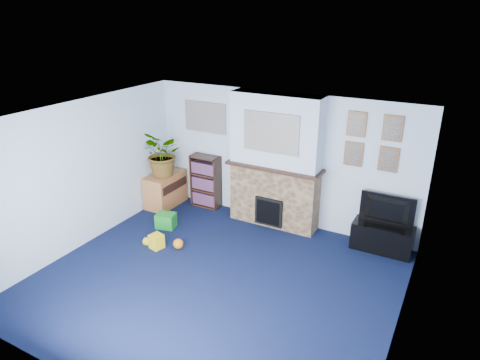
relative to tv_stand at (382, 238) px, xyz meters
The scene contains 26 objects.
floor 2.82m from the tv_stand, 133.85° to the right, with size 5.00×4.50×0.01m, color #0E1535.
ceiling 3.56m from the tv_stand, 133.85° to the right, with size 5.00×4.50×0.01m, color white.
wall_back 2.19m from the tv_stand, behind, with size 5.00×0.04×2.40m, color silver.
wall_front 4.80m from the tv_stand, 114.49° to the right, with size 5.00×0.04×2.40m, color silver.
wall_left 4.99m from the tv_stand, 155.48° to the right, with size 0.04×4.50×2.40m, color silver.
wall_right 2.32m from the tv_stand, 74.84° to the right, with size 0.04×4.50×2.40m, color silver.
chimney_breast 2.17m from the tv_stand, behind, with size 1.72×0.50×2.40m.
collage_main 2.50m from the tv_stand, behind, with size 1.00×0.03×0.68m, color gray.
collage_left 3.84m from the tv_stand, behind, with size 0.90×0.03×0.58m, color gray.
portrait_tl 1.90m from the tv_stand, 162.90° to the left, with size 0.30×0.03×0.40m, color brown.
portrait_tr 1.79m from the tv_stand, 116.57° to the left, with size 0.30×0.03×0.40m, color brown.
portrait_bl 1.45m from the tv_stand, 162.90° to the left, with size 0.30×0.03×0.40m, color brown.
portrait_br 1.29m from the tv_stand, 116.57° to the left, with size 0.30×0.03×0.40m, color brown.
tv_stand is the anchor object (origin of this frame).
television 0.48m from the tv_stand, 90.00° to the left, with size 0.86×0.11×0.49m, color black.
bookshelf 3.46m from the tv_stand, behind, with size 0.58×0.28×1.05m.
sideboard 4.20m from the tv_stand, behind, with size 0.47×0.84×0.65m, color #BB703C.
potted_plant 4.24m from the tv_stand, behind, with size 0.81×0.70×0.90m, color #26661E.
mantel_clock 2.19m from the tv_stand, behind, with size 0.11×0.07×0.15m, color gold.
mantel_candle 1.91m from the tv_stand, behind, with size 0.05×0.05×0.16m, color #B2BFC6.
mantel_teddy 2.75m from the tv_stand, behind, with size 0.14×0.14×0.14m, color gray.
mantel_can 1.65m from the tv_stand, behind, with size 0.05×0.05×0.11m, color yellow.
green_crate 3.75m from the tv_stand, 163.63° to the right, with size 0.33×0.26×0.26m, color #198C26.
toy_ball 3.34m from the tv_stand, 152.24° to the right, with size 0.17×0.17×0.17m, color orange.
toy_block 3.71m from the tv_stand, 152.51° to the right, with size 0.20×0.20×0.24m, color yellow.
toy_tube 3.80m from the tv_stand, 153.34° to the right, with size 0.14×0.14×0.29m, color yellow.
Camera 1 is at (2.82, -4.45, 3.71)m, focal length 32.00 mm.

